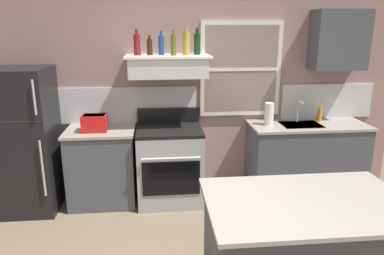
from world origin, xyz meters
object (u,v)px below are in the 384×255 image
bottle_dark_green_wine (197,44)px  bottle_brown_stout (150,47)px  refrigerator (23,141)px  paper_towel_roll (269,114)px  bottle_blue_liqueur (161,45)px  bottle_olive_oil_square (173,45)px  bottle_red_label_wine (137,44)px  bottle_champagne_gold_foil (186,43)px  dish_soap_bottle (320,114)px  toaster (95,123)px  stove_range (170,164)px

bottle_dark_green_wine → bottle_brown_stout: bearing=-177.0°
refrigerator → paper_towel_roll: 2.86m
bottle_blue_liqueur → bottle_olive_oil_square: 0.17m
refrigerator → bottle_red_label_wine: bearing=5.2°
bottle_red_label_wine → bottle_dark_green_wine: bottle_dark_green_wine is taller
bottle_champagne_gold_foil → dish_soap_bottle: bearing=2.4°
toaster → stove_range: toaster is taller
bottle_red_label_wine → bottle_dark_green_wine: size_ratio=0.97×
toaster → bottle_olive_oil_square: (0.91, 0.07, 0.85)m
bottle_red_label_wine → bottle_blue_liqueur: size_ratio=1.07×
stove_range → bottle_blue_liqueur: size_ratio=4.10×
bottle_blue_liqueur → bottle_olive_oil_square: bottle_olive_oil_square is taller
stove_range → paper_towel_roll: 1.33m
bottle_brown_stout → bottle_blue_liqueur: (0.13, 0.05, 0.02)m
stove_range → bottle_red_label_wine: (-0.34, 0.10, 1.40)m
stove_range → bottle_red_label_wine: bearing=164.3°
paper_towel_roll → dish_soap_bottle: paper_towel_roll is taller
stove_range → dish_soap_bottle: size_ratio=6.06×
bottle_dark_green_wine → bottle_red_label_wine: bearing=-177.3°
bottle_champagne_gold_foil → paper_towel_roll: (0.99, -0.03, -0.83)m
bottle_brown_stout → toaster: bearing=-168.6°
bottle_red_label_wine → bottle_champagne_gold_foil: bottle_champagne_gold_foil is taller
bottle_blue_liqueur → stove_range: bearing=-64.6°
paper_towel_roll → dish_soap_bottle: size_ratio=1.50×
bottle_olive_oil_square → dish_soap_bottle: bearing=3.1°
stove_range → bottle_champagne_gold_foil: 1.43m
bottle_champagne_gold_foil → dish_soap_bottle: (1.67, 0.07, -0.88)m
bottle_red_label_wine → bottle_dark_green_wine: 0.68m
refrigerator → bottle_brown_stout: bottle_brown_stout is taller
stove_range → bottle_olive_oil_square: bottle_olive_oil_square is taller
bottle_red_label_wine → dish_soap_bottle: (2.22, 0.04, -0.86)m
bottle_blue_liqueur → bottle_champagne_gold_foil: bearing=-16.2°
bottle_red_label_wine → refrigerator: bearing=-174.8°
refrigerator → stove_range: refrigerator is taller
bottle_dark_green_wine → bottle_olive_oil_square: bearing=-162.1°
toaster → bottle_red_label_wine: size_ratio=1.04×
bottle_blue_liqueur → dish_soap_bottle: (1.95, -0.01, -0.86)m
toaster → bottle_champagne_gold_foil: (1.05, 0.10, 0.87)m
toaster → bottle_brown_stout: bearing=11.4°
bottle_red_label_wine → paper_towel_roll: (1.54, -0.06, -0.82)m
refrigerator → paper_towel_roll: size_ratio=6.04×
refrigerator → bottle_olive_oil_square: bottle_olive_oil_square is taller
bottle_champagne_gold_foil → stove_range: bearing=-162.2°
toaster → dish_soap_bottle: 2.73m
bottle_olive_oil_square → stove_range: bearing=-148.0°
refrigerator → bottle_brown_stout: (1.45, 0.12, 1.02)m
bottle_blue_liqueur → bottle_champagne_gold_foil: size_ratio=0.85×
refrigerator → bottle_brown_stout: size_ratio=7.40×
bottle_blue_liqueur → bottle_red_label_wine: bearing=-168.9°
bottle_brown_stout → paper_towel_roll: bottle_brown_stout is taller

